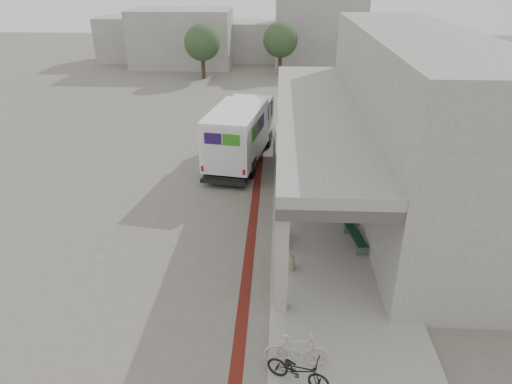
# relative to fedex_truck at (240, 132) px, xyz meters

# --- Properties ---
(ground) EXTENTS (120.00, 120.00, 0.00)m
(ground) POSITION_rel_fedex_truck_xyz_m (-0.01, -8.12, -1.62)
(ground) COLOR #646055
(ground) RESTS_ON ground
(bike_lane_stripe) EXTENTS (0.35, 40.00, 0.01)m
(bike_lane_stripe) POSITION_rel_fedex_truck_xyz_m (0.99, -6.12, -1.62)
(bike_lane_stripe) COLOR #571811
(bike_lane_stripe) RESTS_ON ground
(sidewalk) EXTENTS (4.40, 28.00, 0.12)m
(sidewalk) POSITION_rel_fedex_truck_xyz_m (3.99, -8.12, -1.56)
(sidewalk) COLOR gray
(sidewalk) RESTS_ON ground
(transit_building) EXTENTS (7.60, 17.00, 7.00)m
(transit_building) POSITION_rel_fedex_truck_xyz_m (6.82, -3.62, 1.78)
(transit_building) COLOR gray
(transit_building) RESTS_ON ground
(distant_backdrop) EXTENTS (28.00, 10.00, 6.50)m
(distant_backdrop) POSITION_rel_fedex_truck_xyz_m (-2.86, 27.77, 1.08)
(distant_backdrop) COLOR gray
(distant_backdrop) RESTS_ON ground
(tree_left) EXTENTS (3.20, 3.20, 4.80)m
(tree_left) POSITION_rel_fedex_truck_xyz_m (-5.01, 19.88, 1.56)
(tree_left) COLOR #38281C
(tree_left) RESTS_ON ground
(tree_mid) EXTENTS (3.20, 3.20, 4.80)m
(tree_mid) POSITION_rel_fedex_truck_xyz_m (1.99, 21.88, 1.56)
(tree_mid) COLOR #38281C
(tree_mid) RESTS_ON ground
(tree_right) EXTENTS (3.20, 3.20, 4.80)m
(tree_right) POSITION_rel_fedex_truck_xyz_m (9.99, 20.88, 1.56)
(tree_right) COLOR #38281C
(tree_right) RESTS_ON ground
(fedex_truck) EXTENTS (3.30, 7.39, 3.04)m
(fedex_truck) POSITION_rel_fedex_truck_xyz_m (0.00, 0.00, 0.00)
(fedex_truck) COLOR black
(fedex_truck) RESTS_ON ground
(bench) EXTENTS (0.66, 1.81, 0.41)m
(bench) POSITION_rel_fedex_truck_xyz_m (4.81, -7.96, -1.20)
(bench) COLOR slate
(bench) RESTS_ON sidewalk
(bollard_near) EXTENTS (0.44, 0.44, 0.66)m
(bollard_near) POSITION_rel_fedex_truck_xyz_m (2.09, -8.30, -1.17)
(bollard_near) COLOR gray
(bollard_near) RESTS_ON sidewalk
(bollard_far) EXTENTS (0.35, 0.35, 0.53)m
(bollard_far) POSITION_rel_fedex_truck_xyz_m (2.39, -9.62, -1.24)
(bollard_far) COLOR gray
(bollard_far) RESTS_ON sidewalk
(utility_cabinet) EXTENTS (0.55, 0.71, 1.13)m
(utility_cabinet) POSITION_rel_fedex_truck_xyz_m (4.99, -6.30, -0.94)
(utility_cabinet) COLOR slate
(utility_cabinet) RESTS_ON sidewalk
(bicycle_black) EXTENTS (1.69, 1.14, 0.84)m
(bicycle_black) POSITION_rel_fedex_truck_xyz_m (2.51, -14.32, -1.08)
(bicycle_black) COLOR black
(bicycle_black) RESTS_ON sidewalk
(bicycle_cream) EXTENTS (1.67, 0.51, 1.00)m
(bicycle_cream) POSITION_rel_fedex_truck_xyz_m (2.49, -13.78, -1.00)
(bicycle_cream) COLOR #B8B3A1
(bicycle_cream) RESTS_ON sidewalk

